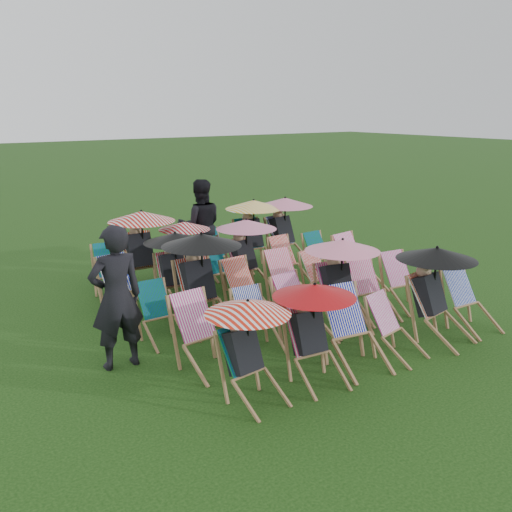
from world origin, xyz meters
TOP-DOWN VIEW (x-y plane):
  - ground at (0.00, 0.00)m, footprint 100.00×100.00m
  - deckchair_0 at (-1.98, -2.15)m, footprint 1.00×1.07m
  - deckchair_1 at (-1.06, -2.20)m, footprint 1.03×1.09m
  - deckchair_2 at (-0.36, -2.19)m, footprint 0.78×1.00m
  - deckchair_3 at (0.32, -2.29)m, footprint 0.68×0.85m
  - deckchair_4 at (1.24, -2.23)m, footprint 1.15×1.24m
  - deckchair_5 at (2.00, -2.26)m, footprint 0.65×0.88m
  - deckchair_6 at (-2.00, -1.14)m, footprint 0.71×0.94m
  - deckchair_7 at (-1.09, -1.03)m, footprint 0.61×0.81m
  - deckchair_8 at (-0.37, -1.18)m, footprint 0.76×0.96m
  - deckchair_9 at (0.45, -1.07)m, footprint 1.15×1.22m
  - deckchair_10 at (1.14, -1.04)m, footprint 0.72×0.93m
  - deckchair_11 at (1.95, -1.03)m, footprint 0.67×0.88m
  - deckchair_12 at (-2.07, 0.01)m, footprint 0.55×0.77m
  - deckchair_13 at (-1.29, 0.14)m, footprint 1.22×1.28m
  - deckchair_14 at (-0.48, 0.11)m, footprint 0.68×0.89m
  - deckchair_15 at (0.35, 0.10)m, footprint 0.66×0.89m
  - deckchair_16 at (1.10, 0.10)m, footprint 0.65×0.83m
  - deckchair_17 at (2.01, 0.10)m, footprint 0.80×1.02m
  - deckchair_18 at (-2.09, 1.27)m, footprint 0.72×0.94m
  - deckchair_19 at (-1.21, 1.20)m, footprint 1.07×1.14m
  - deckchair_20 at (-0.34, 1.22)m, footprint 0.77×1.00m
  - deckchair_21 at (0.29, 1.23)m, footprint 1.11×1.20m
  - deckchair_22 at (1.18, 1.12)m, footprint 0.63×0.85m
  - deckchair_23 at (2.02, 1.13)m, footprint 0.60×0.81m
  - deckchair_24 at (-1.92, 2.27)m, footprint 0.75×0.94m
  - deckchair_25 at (-1.25, 2.42)m, footprint 1.22×1.28m
  - deckchair_26 at (-0.40, 2.36)m, footprint 0.99×1.03m
  - deckchair_27 at (0.30, 2.35)m, footprint 0.65×0.88m
  - deckchair_28 at (1.29, 2.49)m, footprint 1.19×1.25m
  - deckchair_29 at (2.05, 2.36)m, footprint 1.19×1.27m
  - person_left at (-2.88, -0.43)m, footprint 0.71×0.49m
  - person_rear at (0.22, 2.88)m, footprint 1.13×1.01m

SIDE VIEW (x-z plane):
  - ground at x=0.00m, z-range 0.00..0.00m
  - deckchair_16 at x=1.10m, z-range 0.00..0.83m
  - deckchair_3 at x=0.32m, z-range 0.00..0.83m
  - deckchair_12 at x=-2.07m, z-range 0.00..0.83m
  - deckchair_7 at x=-1.09m, z-range 0.00..0.83m
  - deckchair_23 at x=2.02m, z-range 0.00..0.85m
  - deckchair_22 at x=1.18m, z-range 0.00..0.88m
  - deckchair_11 at x=1.95m, z-range 0.00..0.90m
  - deckchair_14 at x=-0.48m, z-range 0.00..0.91m
  - deckchair_27 at x=0.30m, z-range 0.00..0.92m
  - deckchair_5 at x=2.00m, z-range 0.00..0.92m
  - deckchair_24 at x=-1.92m, z-range 0.00..0.92m
  - deckchair_15 at x=0.35m, z-range 0.00..0.94m
  - deckchair_8 at x=-0.37m, z-range 0.00..0.94m
  - deckchair_10 at x=1.14m, z-range 0.00..0.95m
  - deckchair_18 at x=-2.09m, z-range 0.00..0.96m
  - deckchair_6 at x=-2.00m, z-range 0.00..0.96m
  - deckchair_2 at x=-0.36m, z-range 0.00..1.01m
  - deckchair_17 at x=2.01m, z-range 0.00..1.01m
  - deckchair_20 at x=-0.34m, z-range 0.00..1.02m
  - deckchair_26 at x=-0.40m, z-range 0.03..1.21m
  - deckchair_0 at x=-1.98m, z-range 0.03..1.22m
  - deckchair_1 at x=-1.06m, z-range 0.03..1.25m
  - deckchair_19 at x=-1.21m, z-range 0.04..1.30m
  - deckchair_21 at x=0.29m, z-range 0.04..1.35m
  - deckchair_9 at x=0.45m, z-range 0.04..1.40m
  - deckchair_4 at x=1.24m, z-range 0.04..1.40m
  - deckchair_29 at x=2.05m, z-range 0.04..1.45m
  - deckchair_28 at x=1.29m, z-range 0.04..1.45m
  - deckchair_13 at x=-1.29m, z-range 0.04..1.49m
  - deckchair_25 at x=-1.25m, z-range 0.04..1.49m
  - person_left at x=-2.88m, z-range 0.00..1.90m
  - person_rear at x=0.22m, z-range 0.00..1.90m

